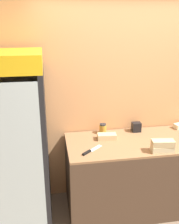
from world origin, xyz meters
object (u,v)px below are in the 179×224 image
object	(u,v)px
sandwich_flat_left	(107,137)
condiment_jar	(103,129)
sandwich_stack_bottom	(162,149)
chefs_knife	(90,151)
beverage_cooler	(16,135)
napkin_dispenser	(136,127)
sandwich_stack_middle	(163,143)

from	to	relation	value
sandwich_flat_left	condiment_jar	size ratio (longest dim) A/B	1.80
sandwich_stack_bottom	chefs_knife	bearing A→B (deg)	170.88
sandwich_stack_bottom	beverage_cooler	bearing A→B (deg)	167.03
chefs_knife	condiment_jar	bearing A→B (deg)	61.40
sandwich_stack_bottom	chefs_knife	distance (m)	0.79
sandwich_stack_bottom	napkin_dispenser	world-z (taller)	napkin_dispenser
sandwich_stack_bottom	condiment_jar	distance (m)	0.78
sandwich_stack_bottom	sandwich_flat_left	bearing A→B (deg)	142.84
chefs_knife	condiment_jar	distance (m)	0.51
beverage_cooler	napkin_dispenser	distance (m)	1.48
sandwich_stack_middle	sandwich_flat_left	world-z (taller)	sandwich_stack_middle
sandwich_stack_bottom	sandwich_stack_middle	xyz separation A→B (m)	(-0.00, 0.00, 0.07)
sandwich_flat_left	condiment_jar	distance (m)	0.18
sandwich_stack_bottom	napkin_dispenser	size ratio (longest dim) A/B	2.07
sandwich_stack_bottom	sandwich_stack_middle	world-z (taller)	sandwich_stack_middle
sandwich_flat_left	condiment_jar	world-z (taller)	condiment_jar
beverage_cooler	condiment_jar	size ratio (longest dim) A/B	15.44
beverage_cooler	sandwich_stack_middle	distance (m)	1.61
chefs_knife	beverage_cooler	bearing A→B (deg)	163.34
condiment_jar	beverage_cooler	bearing A→B (deg)	-168.52
sandwich_flat_left	napkin_dispenser	bearing A→B (deg)	21.38
sandwich_stack_bottom	sandwich_flat_left	xyz separation A→B (m)	(-0.53, 0.40, 0.00)
beverage_cooler	napkin_dispenser	world-z (taller)	beverage_cooler
sandwich_stack_bottom	condiment_jar	size ratio (longest dim) A/B	1.93
chefs_knife	napkin_dispenser	bearing A→B (deg)	32.94
sandwich_stack_middle	sandwich_flat_left	size ratio (longest dim) A/B	1.09
sandwich_flat_left	chefs_knife	world-z (taller)	sandwich_flat_left
beverage_cooler	sandwich_flat_left	distance (m)	1.05
sandwich_stack_middle	condiment_jar	world-z (taller)	sandwich_stack_middle
beverage_cooler	condiment_jar	bearing A→B (deg)	11.48
sandwich_stack_middle	sandwich_flat_left	xyz separation A→B (m)	(-0.53, 0.40, -0.07)
beverage_cooler	sandwich_flat_left	bearing A→B (deg)	2.03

